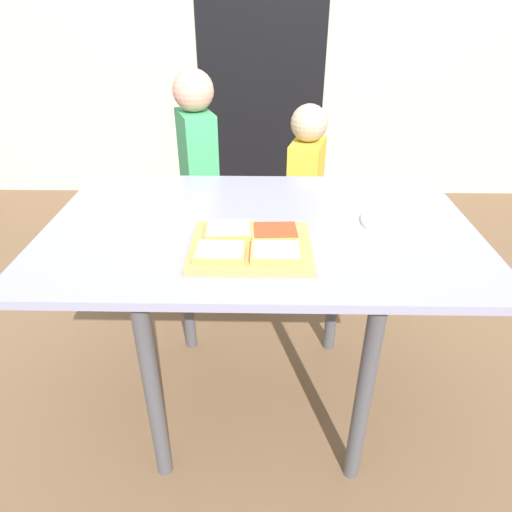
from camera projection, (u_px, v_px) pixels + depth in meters
name	position (u px, v px, depth m)	size (l,w,h in m)	color
ground_plane	(259.00, 398.00, 1.80)	(16.00, 16.00, 0.00)	brown
house_door	(261.00, 58.00, 3.14)	(0.90, 0.02, 2.00)	black
dining_table	(260.00, 251.00, 1.45)	(1.32, 0.84, 0.78)	#9191AE
cutting_board	(251.00, 247.00, 1.25)	(0.34, 0.28, 0.02)	#D69050
pizza_slice_near_right	(276.00, 252.00, 1.19)	(0.14, 0.11, 0.02)	#E5A050
pizza_slice_far_left	(228.00, 230.00, 1.30)	(0.14, 0.11, 0.02)	#E5A050
pizza_slice_near_left	(220.00, 252.00, 1.19)	(0.14, 0.11, 0.02)	#E5A050
pizza_slice_far_right	(275.00, 232.00, 1.29)	(0.14, 0.11, 0.02)	#E5A050
plate_white_right	(396.00, 222.00, 1.40)	(0.21, 0.21, 0.01)	white
child_left	(199.00, 173.00, 2.14)	(0.22, 0.27, 1.13)	#322135
child_right	(305.00, 194.00, 2.19)	(0.20, 0.27, 0.98)	navy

